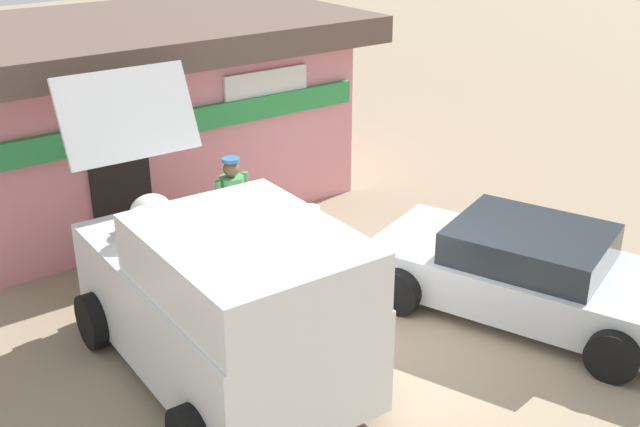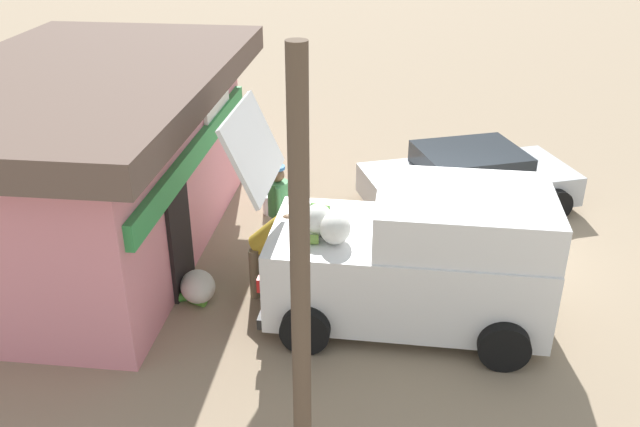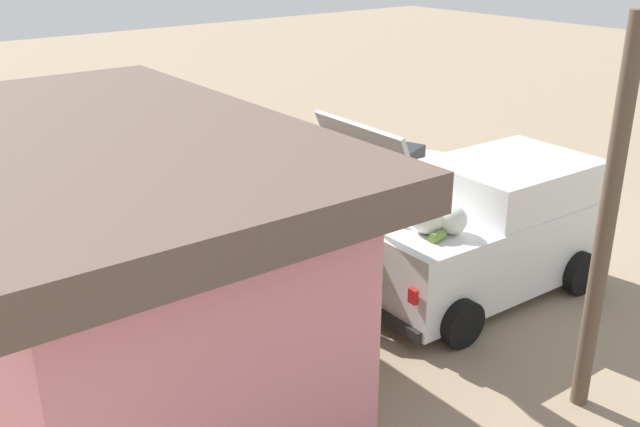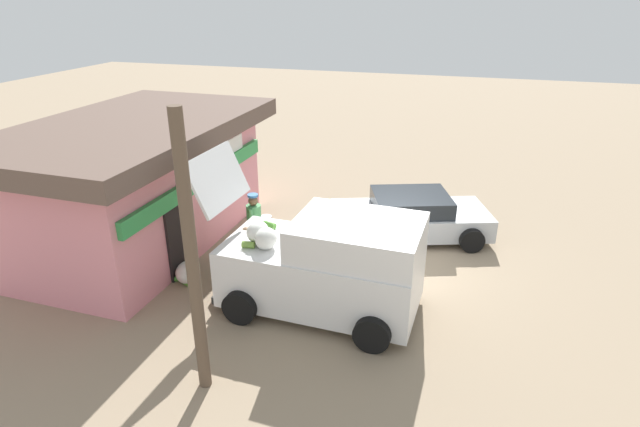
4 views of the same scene
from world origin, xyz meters
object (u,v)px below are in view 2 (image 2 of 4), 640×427
(paint_bucket, at_px, (271,204))
(delivery_van, at_px, (417,257))
(storefront_bar, at_px, (92,159))
(parked_sedan, at_px, (468,179))
(vendor_standing, at_px, (278,207))
(customer_bending, at_px, (269,245))
(unloaded_banana_pile, at_px, (197,287))

(paint_bucket, bearing_deg, delivery_van, -140.45)
(storefront_bar, bearing_deg, parked_sedan, -70.74)
(storefront_bar, xyz_separation_m, paint_bucket, (1.55, -2.66, -1.45))
(vendor_standing, bearing_deg, storefront_bar, 87.89)
(storefront_bar, relative_size, delivery_van, 1.67)
(delivery_van, relative_size, customer_bending, 3.15)
(customer_bending, distance_m, paint_bucket, 2.83)
(vendor_standing, bearing_deg, unloaded_banana_pile, 141.62)
(delivery_van, bearing_deg, parked_sedan, -16.55)
(delivery_van, relative_size, paint_bucket, 11.57)
(unloaded_banana_pile, bearing_deg, paint_bucket, -12.19)
(vendor_standing, relative_size, customer_bending, 1.21)
(vendor_standing, bearing_deg, paint_bucket, 13.93)
(delivery_van, distance_m, vendor_standing, 2.63)
(unloaded_banana_pile, distance_m, paint_bucket, 3.07)
(storefront_bar, bearing_deg, customer_bending, -110.84)
(customer_bending, relative_size, unloaded_banana_pile, 1.67)
(delivery_van, xyz_separation_m, paint_bucket, (3.14, 2.59, -0.81))
(delivery_van, distance_m, parked_sedan, 4.01)
(parked_sedan, xyz_separation_m, vendor_standing, (-2.34, 3.32, 0.41))
(vendor_standing, xyz_separation_m, paint_bucket, (1.66, 0.41, -0.77))
(unloaded_banana_pile, bearing_deg, parked_sedan, -49.91)
(delivery_van, bearing_deg, customer_bending, 79.10)
(vendor_standing, bearing_deg, delivery_van, -124.10)
(vendor_standing, relative_size, unloaded_banana_pile, 2.02)
(parked_sedan, relative_size, customer_bending, 3.11)
(vendor_standing, xyz_separation_m, customer_bending, (-1.06, -0.01, -0.11))
(storefront_bar, height_order, unloaded_banana_pile, storefront_bar)
(delivery_van, xyz_separation_m, parked_sedan, (3.82, -1.14, -0.44))
(storefront_bar, bearing_deg, paint_bucket, -59.73)
(parked_sedan, xyz_separation_m, paint_bucket, (-0.68, 3.73, -0.37))
(customer_bending, xyz_separation_m, paint_bucket, (2.72, 0.42, -0.66))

